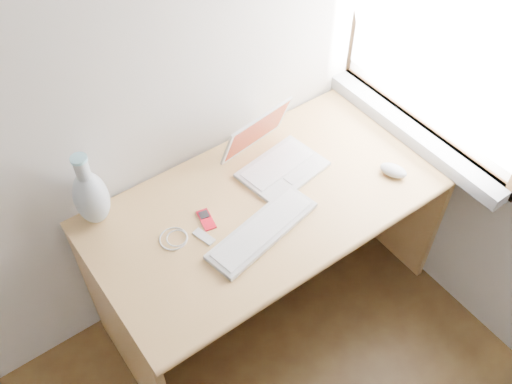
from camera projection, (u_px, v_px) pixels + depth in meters
window at (443, 28)px, 2.05m from camera, size 0.11×0.99×1.10m
desk at (258, 218)px, 2.42m from camera, size 1.43×0.71×0.76m
laptop at (276, 156)px, 2.28m from camera, size 0.36×0.32×0.22m
external_keyboard at (263, 230)px, 2.08m from camera, size 0.48×0.22×0.02m
mouse at (393, 170)px, 2.27m from camera, size 0.11×0.13×0.04m
ipod at (206, 220)px, 2.13m from camera, size 0.06×0.11×0.01m
cable_coil at (174, 239)px, 2.07m from camera, size 0.14×0.14×0.01m
remote at (204, 237)px, 2.07m from camera, size 0.05×0.09×0.01m
vase at (91, 196)px, 2.03m from camera, size 0.13×0.13×0.32m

